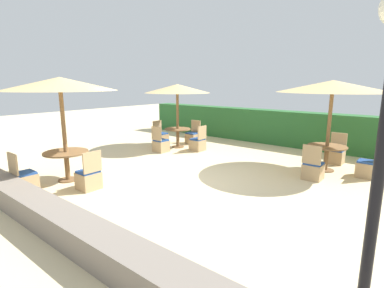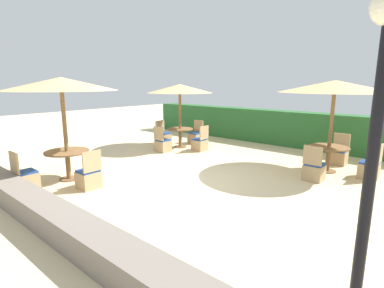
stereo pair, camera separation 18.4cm
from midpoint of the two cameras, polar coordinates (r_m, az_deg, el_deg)
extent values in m
plane|color=beige|center=(7.52, -3.63, -7.45)|extent=(40.00, 40.00, 0.00)
cube|color=#28602D|center=(12.46, 16.00, 3.02)|extent=(13.00, 0.70, 1.35)
cube|color=slate|center=(5.75, -25.85, -12.57)|extent=(10.00, 0.56, 0.44)
cylinder|color=black|center=(3.54, 30.66, -5.90)|extent=(0.12, 0.12, 3.00)
cylinder|color=brown|center=(11.38, -3.23, 5.10)|extent=(0.10, 0.10, 2.31)
cone|color=tan|center=(11.31, -3.30, 10.51)|extent=(2.45, 2.45, 0.32)
cylinder|color=brown|center=(11.57, -3.17, -0.52)|extent=(0.48, 0.48, 0.03)
cylinder|color=brown|center=(11.51, -3.19, 1.08)|extent=(0.12, 0.12, 0.68)
cylinder|color=brown|center=(11.44, -3.21, 2.86)|extent=(0.98, 0.98, 0.04)
cube|color=tan|center=(10.94, 0.56, -0.23)|extent=(0.46, 0.46, 0.40)
cube|color=navy|center=(10.89, 0.56, 0.93)|extent=(0.42, 0.42, 0.05)
cube|color=tan|center=(10.72, 1.44, 2.19)|extent=(0.04, 0.46, 0.48)
cube|color=tan|center=(12.19, -6.34, 0.95)|extent=(0.46, 0.46, 0.40)
cube|color=navy|center=(12.15, -6.37, 1.99)|extent=(0.42, 0.42, 0.05)
cube|color=tan|center=(12.26, -7.08, 3.32)|extent=(0.04, 0.46, 0.48)
cube|color=tan|center=(12.22, -0.32, 1.05)|extent=(0.46, 0.46, 0.40)
cube|color=navy|center=(12.18, -0.32, 2.09)|extent=(0.42, 0.42, 0.05)
cube|color=tan|center=(12.30, 0.31, 3.43)|extent=(0.46, 0.04, 0.48)
cube|color=tan|center=(10.82, -6.41, -0.44)|extent=(0.46, 0.46, 0.40)
cube|color=navy|center=(10.77, -6.44, 0.73)|extent=(0.42, 0.42, 0.05)
cube|color=tan|center=(10.58, -7.28, 1.97)|extent=(0.46, 0.04, 0.48)
cylinder|color=brown|center=(9.07, 24.08, 2.78)|extent=(0.10, 0.10, 2.44)
cone|color=tan|center=(8.98, 24.70, 9.98)|extent=(2.96, 2.96, 0.32)
cylinder|color=brown|center=(9.31, 23.46, -4.55)|extent=(0.48, 0.48, 0.03)
cylinder|color=brown|center=(9.23, 23.63, -2.62)|extent=(0.12, 0.12, 0.68)
cylinder|color=brown|center=(9.15, 23.81, -0.45)|extent=(1.06, 1.06, 0.04)
cube|color=tan|center=(9.10, 29.75, -4.30)|extent=(0.46, 0.46, 0.40)
cube|color=navy|center=(9.04, 29.90, -2.93)|extent=(0.42, 0.42, 0.05)
cube|color=tan|center=(8.96, 31.39, -1.47)|extent=(0.04, 0.46, 0.48)
cube|color=tan|center=(8.32, 21.45, -4.93)|extent=(0.46, 0.46, 0.40)
cube|color=navy|center=(8.26, 21.56, -3.44)|extent=(0.42, 0.42, 0.05)
cube|color=tan|center=(8.00, 21.24, -1.93)|extent=(0.46, 0.04, 0.48)
cube|color=tan|center=(10.19, 25.19, -2.27)|extent=(0.46, 0.46, 0.40)
cube|color=navy|center=(10.14, 25.30, -1.04)|extent=(0.42, 0.42, 0.05)
cube|color=tan|center=(10.29, 25.72, 0.61)|extent=(0.46, 0.04, 0.48)
cylinder|color=brown|center=(8.11, -23.79, 2.11)|extent=(0.10, 0.10, 2.51)
cone|color=tan|center=(8.01, -24.49, 10.41)|extent=(2.71, 2.71, 0.32)
cylinder|color=brown|center=(8.38, -23.09, -6.27)|extent=(0.48, 0.48, 0.03)
cylinder|color=brown|center=(8.29, -23.28, -4.02)|extent=(0.12, 0.12, 0.71)
cylinder|color=brown|center=(8.20, -23.49, -1.48)|extent=(1.09, 1.09, 0.04)
cube|color=tan|center=(7.50, -19.77, -6.60)|extent=(0.46, 0.46, 0.40)
cube|color=navy|center=(7.44, -19.89, -4.95)|extent=(0.42, 0.42, 0.05)
cube|color=tan|center=(7.19, -19.18, -3.26)|extent=(0.04, 0.46, 0.48)
cube|color=tan|center=(7.98, -29.75, -6.39)|extent=(0.46, 0.46, 0.40)
cube|color=navy|center=(7.92, -29.92, -4.84)|extent=(0.42, 0.42, 0.05)
cube|color=tan|center=(7.79, -31.55, -3.25)|extent=(0.46, 0.04, 0.48)
camera|label=1|loc=(0.09, -90.68, -0.14)|focal=28.00mm
camera|label=2|loc=(0.09, 89.32, 0.14)|focal=28.00mm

